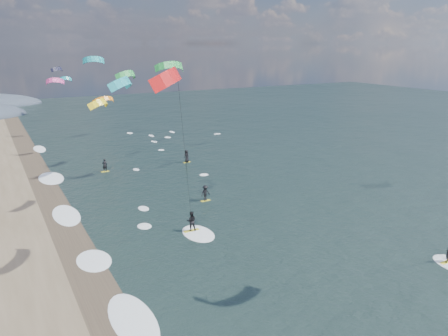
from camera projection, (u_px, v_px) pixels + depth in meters
ground at (331, 320)px, 27.19m from camera, size 260.00×260.00×0.00m
wet_sand_strip at (98, 294)px, 30.04m from camera, size 3.00×240.00×0.00m
kitesurfer_near_b at (184, 129)px, 32.47m from camera, size 6.91×9.51×15.57m
far_kitesurfers at (179, 173)px, 54.78m from camera, size 12.69×17.30×1.85m
bg_kite_field at (99, 80)px, 66.58m from camera, size 11.85×70.95×8.69m
shoreline_surf at (99, 261)px, 34.59m from camera, size 2.40×79.40×0.11m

